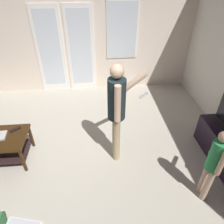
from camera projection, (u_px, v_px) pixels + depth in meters
name	position (u px, v px, depth m)	size (l,w,h in m)	color
ground_plane	(61.00, 163.00, 3.36)	(6.08, 5.14, 0.02)	#BCB6A4
wall_back_with_doors	(66.00, 32.00, 4.60)	(6.08, 0.09, 2.90)	beige
person_adult	(117.00, 107.00, 2.94)	(0.61, 0.44, 1.62)	tan
person_child	(215.00, 161.00, 2.49)	(0.38, 0.31, 1.15)	tan
loose_keyboard	(24.00, 224.00, 2.54)	(0.46, 0.23, 0.02)	white
tv_remote_black	(15.00, 129.00, 3.28)	(0.17, 0.05, 0.02)	black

